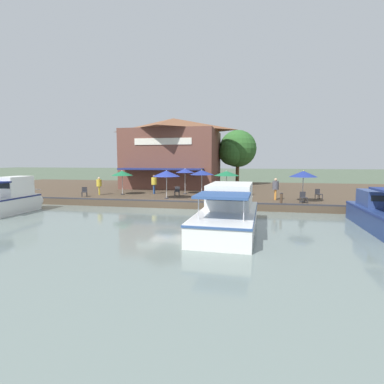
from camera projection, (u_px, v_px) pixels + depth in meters
The scene contains 23 objects.
ground_plane at pixel (167, 209), 23.43m from camera, with size 220.00×220.00×0.00m, color #4C5B47.
quay_deck at pixel (194, 191), 34.13m from camera, with size 22.00×56.00×0.60m, color #4C3D2D.
quay_edge_fender at pixel (168, 201), 23.46m from camera, with size 0.20×50.40×0.10m, color #2D2D33.
waterfront_restaurant at pixel (174, 152), 36.32m from camera, with size 11.12×11.02×8.22m.
patio_umbrella_by_entrance at pixel (122, 173), 28.05m from camera, with size 2.01×2.01×2.28m.
patio_umbrella_mid_patio_right at pixel (185, 171), 28.45m from camera, with size 1.79×1.79×2.46m.
patio_umbrella_mid_patio_left at pixel (166, 173), 25.06m from camera, with size 2.29×2.29×2.41m.
patio_umbrella_back_row at pixel (226, 173), 26.08m from camera, with size 2.23×2.23×2.33m.
patio_umbrella_near_quay_edge at pixel (202, 172), 25.33m from camera, with size 2.04×2.04×2.44m.
patio_umbrella_far_corner at pixel (303, 174), 23.01m from camera, with size 2.09×2.09×2.46m.
cafe_chair_far_corner_seat at pixel (84, 191), 26.56m from camera, with size 0.58×0.58×0.85m.
cafe_chair_beside_entrance at pixel (177, 191), 27.05m from camera, with size 0.47×0.47×0.85m.
cafe_chair_facing_river at pixel (303, 197), 22.67m from camera, with size 0.53×0.53×0.85m.
cafe_chair_back_row_seat at pixel (249, 190), 27.88m from camera, with size 0.52×0.52×0.85m.
cafe_chair_under_first_umbrella at pixel (318, 194), 24.83m from camera, with size 0.58×0.58×0.85m.
person_near_entrance at pixel (99, 184), 27.84m from camera, with size 0.47×0.47×1.66m.
person_mid_patio at pixel (276, 186), 24.33m from camera, with size 0.50×0.50×1.77m.
person_at_quay_edge at pixel (154, 182), 28.77m from camera, with size 0.51×0.51×1.82m.
motorboat_far_downstream at pixel (382, 213), 17.03m from camera, with size 7.65×2.72×2.32m.
motorboat_fourth_along at pixel (13, 199), 21.50m from camera, with size 5.72×1.75×2.59m.
motorboat_distant_upstream at pixel (229, 211), 16.85m from camera, with size 9.21×3.28×2.43m.
mooring_post at pixel (281, 198), 22.00m from camera, with size 0.22×0.22×0.85m.
tree_downstream_bank at pixel (236, 150), 38.49m from camera, with size 5.01×4.77×7.08m.
Camera 1 is at (22.34, 6.37, 3.88)m, focal length 28.00 mm.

